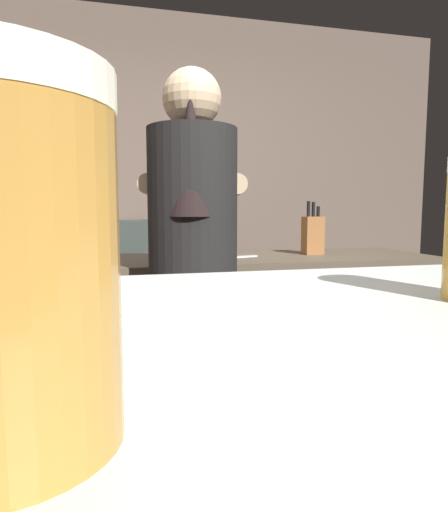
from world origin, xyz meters
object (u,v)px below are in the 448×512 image
object	(u,v)px
pint_glass_far	(3,264)
bottle_olive_oil	(155,207)
knife_block	(313,234)
bottle_soy	(177,211)
mixing_bowl	(87,253)
bartender	(193,258)
chefs_knife	(236,257)

from	to	relation	value
pint_glass_far	bottle_olive_oil	xyz separation A→B (m)	(0.29, 3.04, 0.04)
knife_block	bottle_olive_oil	world-z (taller)	bottle_olive_oil
bottle_soy	mixing_bowl	bearing A→B (deg)	-118.09
bottle_soy	bottle_olive_oil	size ratio (longest dim) A/B	0.69
bottle_olive_oil	knife_block	bearing A→B (deg)	-56.25
bottle_soy	bottle_olive_oil	world-z (taller)	bottle_olive_oil
mixing_bowl	pint_glass_far	size ratio (longest dim) A/B	1.24
bartender	knife_block	distance (m)	0.87
bartender	mixing_bowl	world-z (taller)	bartender
chefs_knife	bottle_olive_oil	bearing A→B (deg)	85.65
bottle_olive_oil	bottle_soy	bearing A→B (deg)	24.17
chefs_knife	pint_glass_far	world-z (taller)	pint_glass_far
bartender	mixing_bowl	xyz separation A→B (m)	(-0.43, 0.57, -0.03)
knife_block	bottle_soy	world-z (taller)	bottle_soy
chefs_knife	bottle_soy	xyz separation A→B (m)	(-0.13, 1.26, 0.22)
pint_glass_far	bottle_soy	xyz separation A→B (m)	(0.46, 3.12, 0.01)
bartender	knife_block	xyz separation A→B (m)	(0.72, 0.48, 0.05)
bottle_olive_oil	bartender	bearing A→B (deg)	-89.38
mixing_bowl	bottle_olive_oil	xyz separation A→B (m)	(0.41, 1.02, 0.23)
bartender	bottle_olive_oil	bearing A→B (deg)	13.29
mixing_bowl	bottle_soy	world-z (taller)	bottle_soy
bottle_soy	bottle_olive_oil	xyz separation A→B (m)	(-0.17, -0.08, 0.03)
pint_glass_far	bottle_soy	distance (m)	3.15
bartender	pint_glass_far	distance (m)	1.49
mixing_bowl	pint_glass_far	bearing A→B (deg)	-86.57
pint_glass_far	mixing_bowl	bearing A→B (deg)	93.43
bartender	mixing_bowl	distance (m)	0.72
chefs_knife	bottle_soy	size ratio (longest dim) A/B	1.35
pint_glass_far	bartender	bearing A→B (deg)	77.90
knife_block	bottle_olive_oil	xyz separation A→B (m)	(-0.74, 1.11, 0.15)
knife_block	pint_glass_far	distance (m)	2.19
bottle_olive_oil	pint_glass_far	bearing A→B (deg)	-95.52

